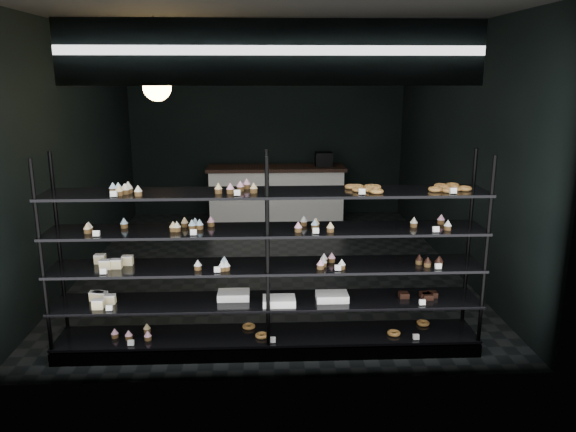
# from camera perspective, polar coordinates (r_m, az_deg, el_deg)

# --- Properties ---
(room) EXTENTS (5.01, 6.01, 3.20)m
(room) POSITION_cam_1_polar(r_m,az_deg,el_deg) (7.46, -1.94, 6.64)
(room) COLOR black
(room) RESTS_ON ground
(display_shelf) EXTENTS (4.00, 0.50, 1.91)m
(display_shelf) POSITION_cam_1_polar(r_m,az_deg,el_deg) (5.32, -2.33, -7.37)
(display_shelf) COLOR black
(display_shelf) RESTS_ON room
(signage) EXTENTS (3.30, 0.05, 0.50)m
(signage) POSITION_cam_1_polar(r_m,az_deg,el_deg) (4.47, -1.61, 16.30)
(signage) COLOR #0C1E3E
(signage) RESTS_ON room
(pendant_lamp) EXTENTS (0.31, 0.31, 0.88)m
(pendant_lamp) POSITION_cam_1_polar(r_m,az_deg,el_deg) (6.38, -13.16, 12.66)
(pendant_lamp) COLOR black
(pendant_lamp) RESTS_ON room
(service_counter) EXTENTS (2.46, 0.65, 1.23)m
(service_counter) POSITION_cam_1_polar(r_m,az_deg,el_deg) (10.12, -1.12, 2.38)
(service_counter) COLOR white
(service_counter) RESTS_ON room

